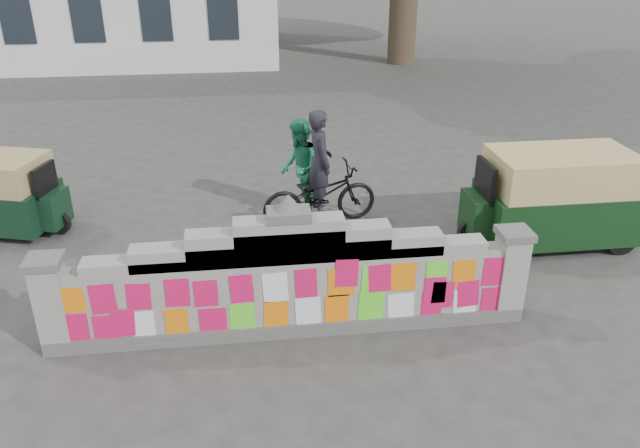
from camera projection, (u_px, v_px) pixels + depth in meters
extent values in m
plane|color=#383533|center=(291.00, 330.00, 8.51)|extent=(100.00, 100.00, 0.00)
cube|color=#4C4C49|center=(291.00, 324.00, 8.47)|extent=(6.40, 0.42, 0.20)
cube|color=gray|center=(291.00, 292.00, 8.26)|extent=(6.40, 0.32, 1.00)
cube|color=gray|center=(290.00, 254.00, 8.01)|extent=(5.20, 0.32, 0.14)
cube|color=gray|center=(290.00, 250.00, 7.98)|extent=(4.00, 0.32, 0.28)
cube|color=gray|center=(289.00, 244.00, 7.95)|extent=(2.60, 0.32, 0.44)
cube|color=gray|center=(289.00, 239.00, 7.92)|extent=(1.40, 0.32, 0.58)
cube|color=#4C4C49|center=(289.00, 214.00, 7.76)|extent=(0.55, 0.36, 0.12)
cone|color=#4C4C49|center=(288.00, 202.00, 7.70)|extent=(0.36, 0.36, 0.22)
cube|color=gray|center=(53.00, 307.00, 7.90)|extent=(0.36, 0.40, 1.24)
cube|color=#4C4C49|center=(43.00, 261.00, 7.62)|extent=(0.44, 0.44, 0.10)
cube|color=gray|center=(509.00, 276.00, 8.59)|extent=(0.36, 0.40, 1.24)
cube|color=#4C4C49|center=(515.00, 234.00, 8.31)|extent=(0.44, 0.44, 0.10)
imported|color=black|center=(320.00, 195.00, 11.36)|extent=(2.23, 1.10, 1.12)
imported|color=black|center=(320.00, 175.00, 11.19)|extent=(0.57, 0.76, 1.90)
imported|color=#23835A|center=(300.00, 169.00, 11.58)|extent=(0.70, 0.90, 1.84)
cube|color=black|center=(51.00, 208.00, 10.99)|extent=(0.61, 0.73, 0.63)
cube|color=black|center=(45.00, 180.00, 10.76)|extent=(0.25, 0.62, 0.54)
cylinder|color=black|center=(58.00, 222.00, 11.09)|extent=(0.46, 0.23, 0.45)
cube|color=black|center=(555.00, 211.00, 10.67)|extent=(2.53, 1.37, 0.84)
cube|color=tan|center=(562.00, 171.00, 10.35)|extent=(2.32, 1.32, 0.63)
cube|color=black|center=(481.00, 215.00, 10.51)|extent=(0.53, 0.74, 0.74)
cube|color=black|center=(485.00, 180.00, 10.24)|extent=(0.08, 0.74, 0.63)
cylinder|color=black|center=(473.00, 232.00, 10.64)|extent=(0.53, 0.13, 0.53)
cylinder|color=black|center=(586.00, 211.00, 11.43)|extent=(0.53, 0.13, 0.53)
cylinder|color=black|center=(622.00, 240.00, 10.39)|extent=(0.53, 0.13, 0.53)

